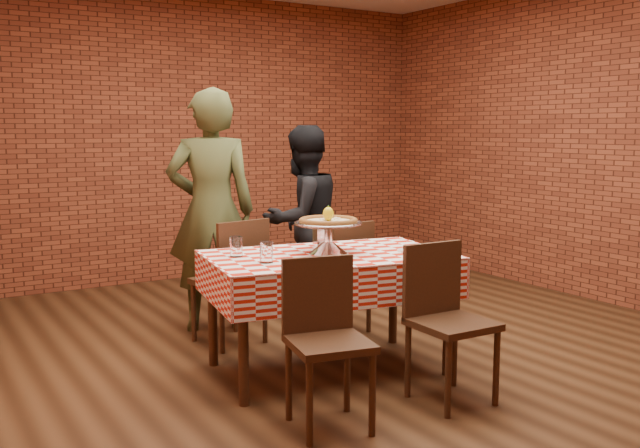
% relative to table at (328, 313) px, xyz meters
% --- Properties ---
extents(ground, '(6.00, 6.00, 0.00)m').
position_rel_table_xyz_m(ground, '(0.31, 0.19, -0.38)').
color(ground, black).
rests_on(ground, ground).
extents(back_wall, '(5.50, 0.00, 5.50)m').
position_rel_table_xyz_m(back_wall, '(0.31, 3.19, 1.08)').
color(back_wall, maroon).
rests_on(back_wall, ground).
extents(table, '(1.61, 1.12, 0.75)m').
position_rel_table_xyz_m(table, '(0.00, 0.00, 0.00)').
color(table, '#3C2111').
rests_on(table, ground).
extents(tablecloth, '(1.65, 1.16, 0.26)m').
position_rel_table_xyz_m(tablecloth, '(-0.00, 0.00, 0.26)').
color(tablecloth, red).
rests_on(tablecloth, table).
extents(pizza_stand, '(0.52, 0.52, 0.19)m').
position_rel_table_xyz_m(pizza_stand, '(0.02, 0.03, 0.48)').
color(pizza_stand, silver).
rests_on(pizza_stand, tablecloth).
extents(pizza, '(0.44, 0.44, 0.03)m').
position_rel_table_xyz_m(pizza, '(0.02, 0.03, 0.58)').
color(pizza, beige).
rests_on(pizza, pizza_stand).
extents(lemon, '(0.08, 0.08, 0.09)m').
position_rel_table_xyz_m(lemon, '(0.02, 0.03, 0.63)').
color(lemon, yellow).
rests_on(lemon, pizza).
extents(water_glass_left, '(0.09, 0.09, 0.12)m').
position_rel_table_xyz_m(water_glass_left, '(-0.47, -0.06, 0.45)').
color(water_glass_left, white).
rests_on(water_glass_left, tablecloth).
extents(water_glass_right, '(0.09, 0.09, 0.12)m').
position_rel_table_xyz_m(water_glass_right, '(-0.53, 0.22, 0.45)').
color(water_glass_right, white).
rests_on(water_glass_right, tablecloth).
extents(side_plate, '(0.18, 0.18, 0.01)m').
position_rel_table_xyz_m(side_plate, '(0.49, -0.20, 0.39)').
color(side_plate, white).
rests_on(side_plate, tablecloth).
extents(sweetener_packet_a, '(0.06, 0.05, 0.00)m').
position_rel_table_xyz_m(sweetener_packet_a, '(0.49, -0.29, 0.39)').
color(sweetener_packet_a, white).
rests_on(sweetener_packet_a, tablecloth).
extents(sweetener_packet_b, '(0.06, 0.05, 0.00)m').
position_rel_table_xyz_m(sweetener_packet_b, '(0.57, -0.25, 0.39)').
color(sweetener_packet_b, white).
rests_on(sweetener_packet_b, tablecloth).
extents(condiment_caddy, '(0.11, 0.09, 0.14)m').
position_rel_table_xyz_m(condiment_caddy, '(0.12, 0.27, 0.45)').
color(condiment_caddy, silver).
rests_on(condiment_caddy, tablecloth).
extents(chair_near_left, '(0.46, 0.46, 0.87)m').
position_rel_table_xyz_m(chair_near_left, '(-0.46, -0.75, 0.06)').
color(chair_near_left, '#3C2111').
rests_on(chair_near_left, ground).
extents(chair_near_right, '(0.42, 0.42, 0.89)m').
position_rel_table_xyz_m(chair_near_right, '(0.32, -0.81, 0.07)').
color(chair_near_right, '#3C2111').
rests_on(chair_near_right, ground).
extents(chair_far_left, '(0.50, 0.50, 0.91)m').
position_rel_table_xyz_m(chair_far_left, '(-0.29, 0.88, 0.08)').
color(chair_far_left, '#3C2111').
rests_on(chair_far_left, ground).
extents(chair_far_right, '(0.41, 0.41, 0.86)m').
position_rel_table_xyz_m(chair_far_right, '(0.55, 0.71, 0.05)').
color(chair_far_right, '#3C2111').
rests_on(chair_far_right, ground).
extents(diner_olive, '(0.79, 0.65, 1.84)m').
position_rel_table_xyz_m(diner_olive, '(-0.25, 1.28, 0.55)').
color(diner_olive, '#3F4523').
rests_on(diner_olive, ground).
extents(diner_black, '(0.86, 0.72, 1.57)m').
position_rel_table_xyz_m(diner_black, '(0.58, 1.32, 0.41)').
color(diner_black, black).
rests_on(diner_black, ground).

